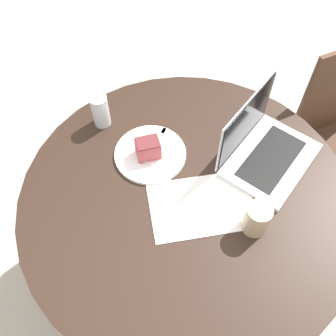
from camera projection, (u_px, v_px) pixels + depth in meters
name	position (u px, v px, depth m)	size (l,w,h in m)	color
ground_plane	(181.00, 270.00, 1.89)	(12.00, 12.00, 0.00)	#B7AD9E
dining_table	(185.00, 217.00, 1.41)	(1.10, 1.10, 0.73)	black
paper_document	(202.00, 205.00, 1.26)	(0.38, 0.30, 0.00)	white
plate	(150.00, 154.00, 1.36)	(0.25, 0.25, 0.01)	white
cake_slice	(148.00, 148.00, 1.33)	(0.09, 0.07, 0.07)	#B74C51
fork	(157.00, 142.00, 1.38)	(0.14, 0.13, 0.00)	silver
coffee_glass	(257.00, 219.00, 1.17)	(0.08, 0.08, 0.11)	#C6AD89
water_glass	(100.00, 111.00, 1.40)	(0.06, 0.06, 0.13)	silver
laptop	(264.00, 149.00, 1.33)	(0.40, 0.36, 0.24)	silver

